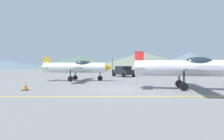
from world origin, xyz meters
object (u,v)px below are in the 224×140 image
at_px(airplane_near, 189,68).
at_px(airplane_mid, 77,67).
at_px(car_sedan, 123,71).
at_px(traffic_cone_front, 25,86).

bearing_deg(airplane_near, airplane_mid, 137.12).
height_order(airplane_mid, car_sedan, airplane_mid).
relative_size(airplane_near, traffic_cone_front, 14.72).
height_order(airplane_near, car_sedan, airplane_near).
bearing_deg(airplane_mid, airplane_near, -42.88).
xyz_separation_m(airplane_near, airplane_mid, (-8.77, 8.15, 0.00)).
bearing_deg(airplane_mid, car_sedan, 57.50).
bearing_deg(airplane_near, car_sedan, 100.05).
bearing_deg(airplane_mid, traffic_cone_front, -103.49).
bearing_deg(traffic_cone_front, airplane_mid, 76.51).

